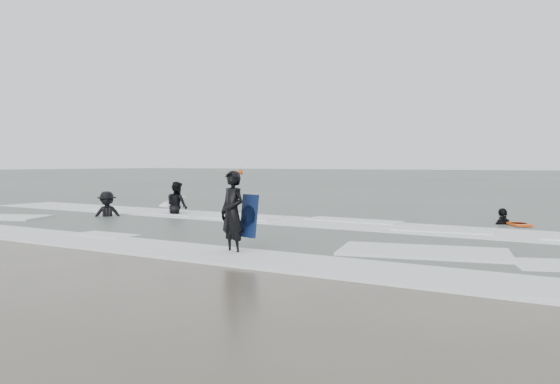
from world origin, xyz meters
The scene contains 9 objects.
ground centered at (0.00, 0.00, 0.00)m, with size 320.00×320.00×0.00m, color brown.
sea centered at (0.00, 80.00, 0.06)m, with size 320.00×320.00×0.00m, color #47544C.
surfer_centre centered at (1.96, -0.21, 0.00)m, with size 0.68×0.45×1.88m, color black.
surfer_wading centered at (-5.09, 5.76, 0.00)m, with size 0.91×0.71×1.88m, color black.
surfer_breaker centered at (-6.79, 3.85, 0.00)m, with size 1.19×0.68×1.84m, color black.
surfer_right_near centered at (6.10, 8.88, 0.00)m, with size 1.01×0.42×1.73m, color black.
surf_foam centered at (0.00, 3.70, 0.04)m, with size 30.03×9.06×0.09m.
bodyboards centered at (1.10, 4.92, 0.50)m, with size 12.83×9.25×1.25m.
buoy centered at (-49.07, 70.91, 0.42)m, with size 1.00×1.00×1.65m.
Camera 1 is at (9.14, -9.87, 2.01)m, focal length 35.00 mm.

